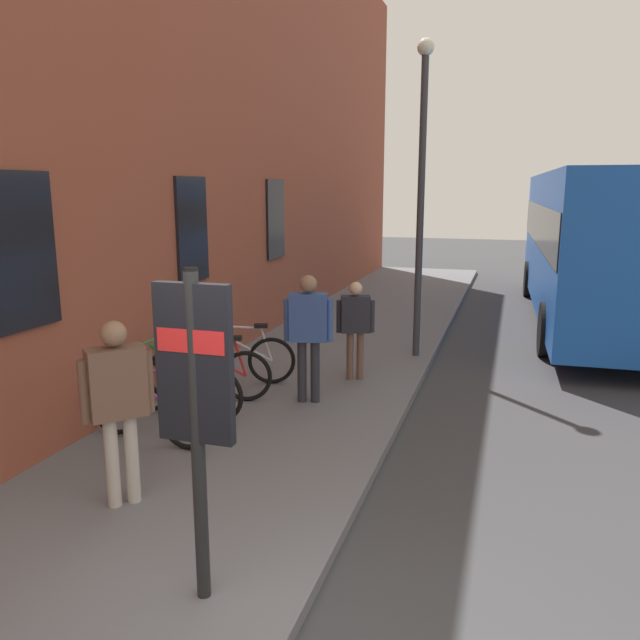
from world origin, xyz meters
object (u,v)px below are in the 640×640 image
Objects in this scene: bicycle_end_of_row at (237,359)px; street_lamp at (422,175)px; transit_info_sign at (195,385)px; pedestrian_crossing_street at (118,394)px; bicycle_nearest_sign at (209,373)px; bicycle_by_door at (148,410)px; bicycle_leaning_wall at (183,387)px; pedestrian_near_bus at (355,320)px; pedestrian_by_facade at (308,326)px; city_bus at (597,239)px.

bicycle_end_of_row is 0.32× the size of street_lamp.
transit_info_sign is 1.77m from pedestrian_crossing_street.
bicycle_nearest_sign is 0.72× the size of transit_info_sign.
bicycle_by_door is 0.87m from bicycle_leaning_wall.
pedestrian_near_bus reaches higher than bicycle_by_door.
bicycle_by_door is 2.34m from bicycle_end_of_row.
bicycle_leaning_wall is 3.96m from transit_info_sign.
bicycle_nearest_sign is at bearing 176.44° from bicycle_end_of_row.
transit_info_sign reaches higher than bicycle_by_door.
pedestrian_by_facade is at bearing -35.09° from bicycle_by_door.
pedestrian_crossing_street reaches higher than bicycle_leaning_wall.
city_bus is at bearing -32.74° from pedestrian_near_bus.
bicycle_leaning_wall is 0.66m from bicycle_nearest_sign.
bicycle_leaning_wall is 1.01× the size of pedestrian_crossing_street.
transit_info_sign is at bearing -126.52° from pedestrian_crossing_street.
pedestrian_near_bus is at bearing -37.67° from bicycle_leaning_wall.
transit_info_sign is at bearing 162.22° from city_bus.
transit_info_sign is at bearing -140.46° from bicycle_by_door.
bicycle_end_of_row is 5.19m from transit_info_sign.
bicycle_nearest_sign is 0.33× the size of street_lamp.
city_bus reaches higher than pedestrian_by_facade.
bicycle_by_door is 10.99m from city_bus.
pedestrian_by_facade is at bearing 163.62° from pedestrian_near_bus.
city_bus is (11.65, -3.74, 0.20)m from transit_info_sign.
pedestrian_by_facade is (-7.41, 4.34, -0.72)m from city_bus.
bicycle_by_door is at bearing 153.69° from street_lamp.
bicycle_by_door and bicycle_end_of_row have the same top height.
pedestrian_near_bus is at bearing 147.26° from city_bus.
pedestrian_near_bus is at bearing -16.38° from pedestrian_by_facade.
bicycle_leaning_wall is 1.84m from pedestrian_by_facade.
bicycle_end_of_row is 0.16× the size of city_bus.
transit_info_sign is at bearing -171.88° from pedestrian_by_facade.
street_lamp reaches higher than transit_info_sign.
city_bus is 5.74m from street_lamp.
transit_info_sign is 5.49m from pedestrian_near_bus.
pedestrian_by_facade is at bearing -109.19° from bicycle_end_of_row.
city_bus reaches higher than bicycle_leaning_wall.
street_lamp is at bearing -26.31° from bicycle_by_door.
pedestrian_crossing_street is at bearing -156.57° from bicycle_by_door.
bicycle_end_of_row is 0.96× the size of pedestrian_by_facade.
city_bus reaches higher than bicycle_nearest_sign.
pedestrian_crossing_street is at bearing 166.05° from pedestrian_near_bus.
transit_info_sign is 12.24m from city_bus.
bicycle_nearest_sign is 4.87m from street_lamp.
city_bus is 6.02× the size of pedestrian_crossing_street.
city_bus is (6.96, -5.62, 1.41)m from bicycle_end_of_row.
transit_info_sign is at bearing -177.37° from pedestrian_near_bus.
bicycle_end_of_row is 1.52m from pedestrian_by_facade.
pedestrian_by_facade is (-0.45, -1.28, 0.69)m from bicycle_end_of_row.
street_lamp is (6.14, -1.79, 2.04)m from pedestrian_crossing_street.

